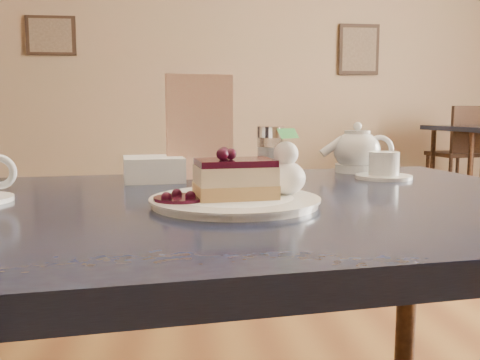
{
  "coord_description": "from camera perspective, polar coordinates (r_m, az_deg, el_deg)",
  "views": [
    {
      "loc": [
        -0.21,
        -0.89,
        0.93
      ],
      "look_at": [
        -0.12,
        -0.12,
        0.83
      ],
      "focal_mm": 40.0,
      "sensor_mm": 36.0,
      "label": 1
    }
  ],
  "objects": [
    {
      "name": "berry_sauce",
      "position": [
        0.84,
        -6.39,
        -1.99
      ],
      "size": [
        0.08,
        0.08,
        0.01
      ],
      "primitive_type": "cylinder",
      "color": "black",
      "rests_on": "dessert_plate"
    },
    {
      "name": "cheesecake_slice",
      "position": [
        0.85,
        -0.55,
        0.12
      ],
      "size": [
        0.13,
        0.1,
        0.06
      ],
      "rotation": [
        0.0,
        0.0,
        0.12
      ],
      "color": "tan",
      "rests_on": "dessert_plate"
    },
    {
      "name": "menu_card",
      "position": [
        1.19,
        -4.35,
        5.65
      ],
      "size": [
        0.15,
        0.05,
        0.23
      ],
      "primitive_type": "cube",
      "rotation": [
        0.0,
        0.0,
        0.12
      ],
      "color": "beige",
      "rests_on": "main_table"
    },
    {
      "name": "dessert_plate",
      "position": [
        0.86,
        -0.54,
        -2.32
      ],
      "size": [
        0.27,
        0.27,
        0.01
      ],
      "primitive_type": "cylinder",
      "color": "white",
      "rests_on": "main_table"
    },
    {
      "name": "sugar_shaker",
      "position": [
        1.25,
        3.2,
        3.19
      ],
      "size": [
        0.06,
        0.06,
        0.11
      ],
      "color": "white",
      "rests_on": "main_table"
    },
    {
      "name": "tea_set",
      "position": [
        1.32,
        12.83,
        2.64
      ],
      "size": [
        0.19,
        0.25,
        0.11
      ],
      "color": "white",
      "rests_on": "main_table"
    },
    {
      "name": "whipped_cream",
      "position": [
        0.89,
        4.9,
        0.22
      ],
      "size": [
        0.07,
        0.07,
        0.06
      ],
      "color": "white",
      "rests_on": "dessert_plate"
    },
    {
      "name": "main_table",
      "position": [
        0.92,
        -1.26,
        -7.14
      ],
      "size": [
        1.34,
        0.97,
        0.78
      ],
      "rotation": [
        0.0,
        0.0,
        0.12
      ],
      "color": "black",
      "rests_on": "ground"
    },
    {
      "name": "napkin_stack",
      "position": [
        1.17,
        -9.2,
        1.19
      ],
      "size": [
        0.14,
        0.14,
        0.05
      ],
      "primitive_type": "cube",
      "rotation": [
        0.0,
        0.0,
        0.12
      ],
      "color": "white",
      "rests_on": "main_table"
    }
  ]
}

